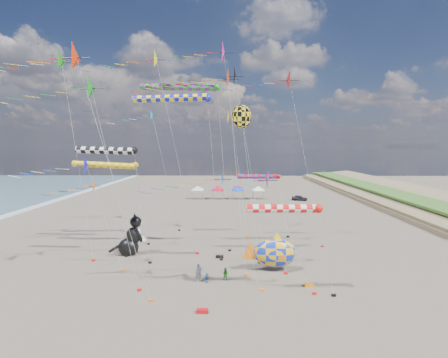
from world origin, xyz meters
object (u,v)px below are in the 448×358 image
(parked_car, at_px, (300,198))
(cat_inflatable, at_px, (130,234))
(person_adult, at_px, (199,273))
(fish_inflatable, at_px, (274,253))
(child_green, at_px, (226,274))
(child_blue, at_px, (207,278))

(parked_car, bearing_deg, cat_inflatable, 163.85)
(person_adult, bearing_deg, cat_inflatable, 119.69)
(fish_inflatable, xyz_separation_m, parked_car, (12.23, 47.97, -1.26))
(fish_inflatable, bearing_deg, parked_car, 75.70)
(child_green, bearing_deg, fish_inflatable, 31.29)
(fish_inflatable, distance_m, child_blue, 7.78)
(cat_inflatable, height_order, parked_car, cat_inflatable)
(fish_inflatable, xyz_separation_m, person_adult, (-7.67, -3.07, -1.03))
(fish_inflatable, bearing_deg, child_blue, -154.10)
(fish_inflatable, height_order, child_blue, fish_inflatable)
(person_adult, xyz_separation_m, parked_car, (19.90, 51.04, -0.24))
(person_adult, bearing_deg, parked_car, 51.05)
(child_green, height_order, child_blue, child_green)
(person_adult, bearing_deg, fish_inflatable, 4.15)
(person_adult, distance_m, child_blue, 0.93)
(parked_car, bearing_deg, fish_inflatable, -176.54)
(fish_inflatable, distance_m, person_adult, 8.32)
(cat_inflatable, distance_m, fish_inflatable, 17.36)
(cat_inflatable, distance_m, child_blue, 13.03)
(child_blue, relative_size, parked_car, 0.25)
(child_blue, xyz_separation_m, parked_car, (19.11, 51.31, 0.17))
(fish_inflatable, xyz_separation_m, child_blue, (-6.88, -3.34, -1.44))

